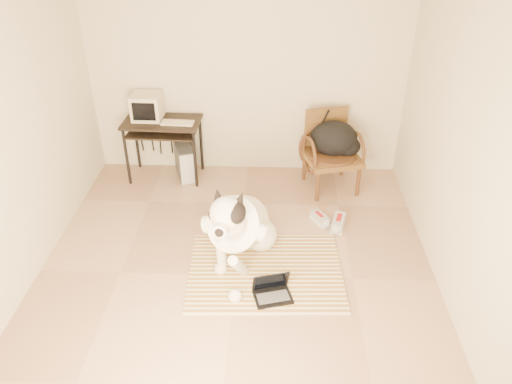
# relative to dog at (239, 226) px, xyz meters

# --- Properties ---
(floor) EXTENTS (4.50, 4.50, 0.00)m
(floor) POSITION_rel_dog_xyz_m (-0.02, -0.28, -0.41)
(floor) COLOR tan
(floor) RESTS_ON ground
(wall_back) EXTENTS (4.50, 0.00, 4.50)m
(wall_back) POSITION_rel_dog_xyz_m (-0.02, 1.97, 0.94)
(wall_back) COLOR beige
(wall_back) RESTS_ON floor
(wall_front) EXTENTS (4.50, 0.00, 4.50)m
(wall_front) POSITION_rel_dog_xyz_m (-0.02, -2.53, 0.94)
(wall_front) COLOR beige
(wall_front) RESTS_ON floor
(wall_left) EXTENTS (0.00, 4.50, 4.50)m
(wall_left) POSITION_rel_dog_xyz_m (-2.02, -0.28, 0.94)
(wall_left) COLOR beige
(wall_left) RESTS_ON floor
(wall_right) EXTENTS (0.00, 4.50, 4.50)m
(wall_right) POSITION_rel_dog_xyz_m (1.98, -0.28, 0.94)
(wall_right) COLOR beige
(wall_right) RESTS_ON floor
(rug) EXTENTS (1.59, 1.24, 0.02)m
(rug) POSITION_rel_dog_xyz_m (0.28, -0.22, -0.40)
(rug) COLOR #B56723
(rug) RESTS_ON floor
(dog) EXTENTS (0.72, 1.45, 1.04)m
(dog) POSITION_rel_dog_xyz_m (0.00, 0.00, 0.00)
(dog) COLOR white
(dog) RESTS_ON rug
(laptop) EXTENTS (0.40, 0.34, 0.25)m
(laptop) POSITION_rel_dog_xyz_m (0.35, -0.57, -0.33)
(laptop) COLOR black
(laptop) RESTS_ON rug
(computer_desk) EXTENTS (0.99, 0.57, 0.80)m
(computer_desk) POSITION_rel_dog_xyz_m (-1.08, 1.65, 0.28)
(computer_desk) COLOR black
(computer_desk) RESTS_ON floor
(crt_monitor) EXTENTS (0.37, 0.36, 0.32)m
(crt_monitor) POSITION_rel_dog_xyz_m (-1.27, 1.74, 0.56)
(crt_monitor) COLOR beige
(crt_monitor) RESTS_ON computer_desk
(desk_keyboard) EXTENTS (0.41, 0.17, 0.03)m
(desk_keyboard) POSITION_rel_dog_xyz_m (-0.87, 1.59, 0.41)
(desk_keyboard) COLOR beige
(desk_keyboard) RESTS_ON computer_desk
(pc_tower) EXTENTS (0.34, 0.51, 0.45)m
(pc_tower) POSITION_rel_dog_xyz_m (-0.83, 1.67, -0.19)
(pc_tower) COLOR #48484A
(pc_tower) RESTS_ON floor
(rattan_chair) EXTENTS (0.78, 0.77, 0.97)m
(rattan_chair) POSITION_rel_dog_xyz_m (1.05, 1.52, 0.08)
(rattan_chair) COLOR brown
(rattan_chair) RESTS_ON floor
(backpack) EXTENTS (0.63, 0.49, 0.44)m
(backpack) POSITION_rel_dog_xyz_m (1.10, 1.53, 0.24)
(backpack) COLOR black
(backpack) RESTS_ON rattan_chair
(sneaker_left) EXTENTS (0.24, 0.29, 0.10)m
(sneaker_left) POSITION_rel_dog_xyz_m (0.89, 0.69, -0.37)
(sneaker_left) COLOR silver
(sneaker_left) RESTS_ON floor
(sneaker_right) EXTENTS (0.21, 0.35, 0.11)m
(sneaker_right) POSITION_rel_dog_xyz_m (1.09, 0.60, -0.36)
(sneaker_right) COLOR silver
(sneaker_right) RESTS_ON floor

